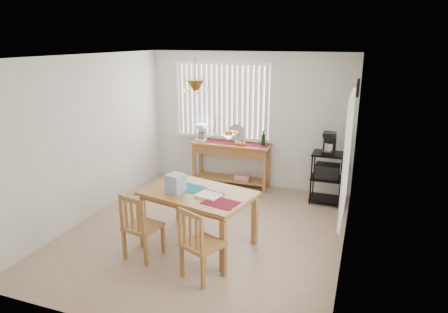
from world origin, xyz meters
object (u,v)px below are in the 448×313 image
at_px(chair_left, 141,227).
at_px(cart_items, 329,143).
at_px(chair_right, 200,244).
at_px(wire_cart, 327,173).
at_px(dining_table, 198,198).
at_px(sideboard, 232,154).

bearing_deg(chair_left, cart_items, 52.80).
relative_size(chair_left, chair_right, 0.98).
relative_size(cart_items, chair_left, 0.41).
height_order(wire_cart, cart_items, cart_items).
bearing_deg(dining_table, chair_right, -65.04).
height_order(sideboard, dining_table, sideboard).
bearing_deg(sideboard, chair_left, -94.67).
distance_m(dining_table, chair_right, 0.89).
distance_m(wire_cart, dining_table, 2.65).
relative_size(dining_table, chair_left, 1.81).
height_order(cart_items, chair_right, cart_items).
xyz_separation_m(chair_left, chair_right, (0.93, -0.18, 0.01)).
bearing_deg(cart_items, chair_left, -127.20).
relative_size(sideboard, wire_cart, 1.68).
bearing_deg(sideboard, wire_cart, -7.08).
distance_m(cart_items, chair_right, 3.23).
bearing_deg(sideboard, dining_table, -82.37).
height_order(sideboard, wire_cart, wire_cart).
height_order(cart_items, chair_left, cart_items).
bearing_deg(wire_cart, cart_items, 90.00).
bearing_deg(chair_left, sideboard, 85.33).
xyz_separation_m(sideboard, cart_items, (1.86, -0.22, 0.44)).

